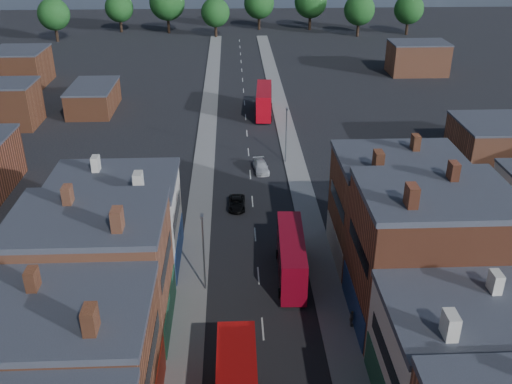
{
  "coord_description": "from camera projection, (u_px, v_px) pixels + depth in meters",
  "views": [
    {
      "loc": [
        -2.26,
        -14.88,
        32.78
      ],
      "look_at": [
        0.0,
        37.66,
        6.49
      ],
      "focal_mm": 40.0,
      "sensor_mm": 36.0,
      "label": 1
    }
  ],
  "objects": [
    {
      "name": "car_3",
      "position": [
        261.0,
        167.0,
        78.82
      ],
      "size": [
        2.35,
        4.77,
        1.33
      ],
      "primitive_type": "imported",
      "rotation": [
        0.0,
        0.0,
        0.11
      ],
      "color": "silver",
      "rests_on": "ground"
    },
    {
      "name": "car_2",
      "position": [
        237.0,
        203.0,
        69.25
      ],
      "size": [
        2.05,
        4.34,
        1.2
      ],
      "primitive_type": "imported",
      "rotation": [
        0.0,
        0.0,
        -0.01
      ],
      "color": "black",
      "rests_on": "ground"
    },
    {
      "name": "bus_1",
      "position": [
        291.0,
        256.0,
        55.39
      ],
      "size": [
        2.99,
        10.58,
        4.53
      ],
      "rotation": [
        0.0,
        0.0,
        -0.04
      ],
      "color": "#AB0921",
      "rests_on": "ground"
    },
    {
      "name": "lamp_post_2",
      "position": [
        203.0,
        247.0,
        52.55
      ],
      "size": [
        0.25,
        0.7,
        8.12
      ],
      "color": "slate",
      "rests_on": "ground"
    },
    {
      "name": "pavement_west",
      "position": [
        201.0,
        195.0,
        72.45
      ],
      "size": [
        3.0,
        200.0,
        0.12
      ],
      "primitive_type": "cube",
      "color": "gray",
      "rests_on": "ground"
    },
    {
      "name": "lamp_post_3",
      "position": [
        286.0,
        131.0,
        79.76
      ],
      "size": [
        0.25,
        0.7,
        8.12
      ],
      "color": "slate",
      "rests_on": "ground"
    },
    {
      "name": "ped_3",
      "position": [
        351.0,
        318.0,
        49.35
      ],
      "size": [
        0.54,
        0.97,
        1.57
      ],
      "primitive_type": "imported",
      "rotation": [
        0.0,
        0.0,
        1.44
      ],
      "color": "#615C53",
      "rests_on": "pavement_east"
    },
    {
      "name": "bus_2",
      "position": [
        264.0,
        101.0,
        99.41
      ],
      "size": [
        3.4,
        11.34,
        4.83
      ],
      "rotation": [
        0.0,
        0.0,
        -0.07
      ],
      "color": "#AF0713",
      "rests_on": "ground"
    },
    {
      "name": "pavement_east",
      "position": [
        303.0,
        193.0,
        72.95
      ],
      "size": [
        3.0,
        200.0,
        0.12
      ],
      "primitive_type": "cube",
      "color": "gray",
      "rests_on": "ground"
    }
  ]
}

